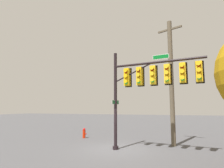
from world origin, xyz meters
The scene contains 4 objects.
ground_plane centered at (0.00, 0.00, 0.00)m, with size 120.00×120.00×0.00m, color #48484B.
signal_pole_assembly centered at (2.34, -0.41, 4.24)m, with size 5.51×1.61×6.11m.
utility_pole centered at (3.40, 2.22, 4.50)m, with size 1.70×0.83×8.78m.
fire_hydrant centered at (-3.91, 3.47, 0.41)m, with size 0.33×0.24×0.83m.
Camera 1 is at (3.76, -11.90, 2.57)m, focal length 31.33 mm.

